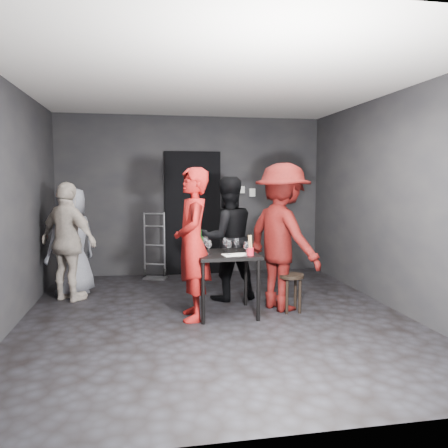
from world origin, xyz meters
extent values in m
cube|color=black|center=(0.00, 0.00, 0.00)|extent=(4.50, 5.00, 0.02)
cube|color=silver|center=(0.00, 0.00, 2.70)|extent=(4.50, 5.00, 0.02)
cube|color=black|center=(0.00, 2.50, 1.35)|extent=(4.50, 0.04, 2.70)
cube|color=black|center=(0.00, -2.50, 1.35)|extent=(4.50, 0.04, 2.70)
cube|color=black|center=(-2.25, 0.00, 1.35)|extent=(0.04, 5.00, 2.70)
cube|color=black|center=(2.25, 0.00, 1.35)|extent=(0.04, 5.00, 2.70)
cube|color=black|center=(0.00, 2.44, 1.05)|extent=(0.95, 0.10, 2.10)
cube|color=#B7B7B2|center=(0.85, 2.45, 1.45)|extent=(0.12, 0.06, 0.12)
cube|color=#B7B7B2|center=(1.05, 2.45, 1.40)|extent=(0.10, 0.06, 0.14)
cylinder|color=#B2B2B7|center=(-0.82, 2.23, 0.54)|extent=(0.03, 0.03, 1.09)
cylinder|color=#B2B2B7|center=(-0.50, 2.23, 0.54)|extent=(0.03, 0.03, 1.09)
cube|color=#B2B2B7|center=(-0.66, 2.12, 0.01)|extent=(0.36, 0.20, 0.03)
cylinder|color=black|center=(-0.82, 2.26, 0.08)|extent=(0.04, 0.16, 0.16)
cylinder|color=black|center=(-0.50, 2.26, 0.08)|extent=(0.04, 0.16, 0.16)
cube|color=black|center=(0.14, 0.06, 0.73)|extent=(0.72, 0.72, 0.04)
cylinder|color=black|center=(-0.18, -0.26, 0.35)|extent=(0.04, 0.04, 0.71)
cylinder|color=black|center=(0.46, -0.26, 0.35)|extent=(0.04, 0.04, 0.71)
cylinder|color=black|center=(-0.18, 0.38, 0.35)|extent=(0.04, 0.04, 0.71)
cylinder|color=black|center=(0.46, 0.38, 0.35)|extent=(0.04, 0.04, 0.71)
cylinder|color=black|center=(0.95, 0.01, 0.45)|extent=(0.30, 0.30, 0.04)
cylinder|color=black|center=(1.03, 0.09, 0.21)|extent=(0.04, 0.04, 0.41)
cylinder|color=black|center=(0.87, 0.09, 0.21)|extent=(0.04, 0.04, 0.41)
cylinder|color=black|center=(0.87, -0.07, 0.21)|extent=(0.04, 0.04, 0.41)
cylinder|color=black|center=(1.03, -0.07, 0.21)|extent=(0.04, 0.04, 0.41)
imported|color=#A21412|center=(-0.27, -0.03, 1.04)|extent=(0.51, 0.76, 2.08)
imported|color=black|center=(0.28, 0.74, 0.92)|extent=(0.97, 0.64, 1.84)
imported|color=#490C0A|center=(0.87, 0.16, 1.11)|extent=(1.21, 1.58, 2.22)
imported|color=beige|center=(-1.82, 1.04, 0.85)|extent=(1.08, 0.98, 1.70)
imported|color=slate|center=(-1.82, 1.33, 0.77)|extent=(0.84, 0.81, 1.55)
cube|color=white|center=(0.23, -0.10, 0.75)|extent=(0.33, 0.24, 0.00)
cylinder|color=black|center=(-0.17, 0.03, 0.86)|extent=(0.07, 0.07, 0.21)
cylinder|color=black|center=(-0.17, 0.03, 1.00)|extent=(0.03, 0.03, 0.09)
cylinder|color=white|center=(-0.17, 0.03, 0.86)|extent=(0.07, 0.07, 0.07)
cylinder|color=red|center=(0.38, -0.16, 0.80)|extent=(0.08, 0.08, 0.09)
camera|label=1|loc=(-0.80, -5.01, 1.62)|focal=35.00mm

